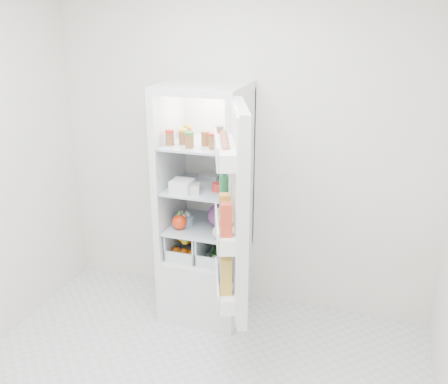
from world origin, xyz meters
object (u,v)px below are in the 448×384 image
(red_cabbage, at_px, (221,216))
(fridge_door, at_px, (235,216))
(mushroom_bowl, at_px, (184,220))
(refrigerator, at_px, (208,231))

(red_cabbage, relative_size, fridge_door, 0.15)
(mushroom_bowl, bearing_deg, fridge_door, -42.73)
(refrigerator, xyz_separation_m, fridge_door, (0.41, -0.62, 0.43))
(red_cabbage, height_order, mushroom_bowl, red_cabbage)
(mushroom_bowl, height_order, fridge_door, fridge_door)
(refrigerator, distance_m, fridge_door, 0.85)
(mushroom_bowl, relative_size, fridge_door, 0.11)
(mushroom_bowl, distance_m, fridge_door, 0.82)
(refrigerator, height_order, mushroom_bowl, refrigerator)
(refrigerator, bearing_deg, red_cabbage, -28.23)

